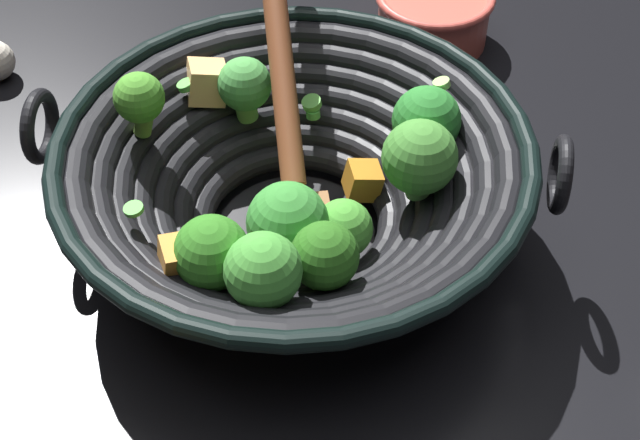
% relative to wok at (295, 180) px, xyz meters
% --- Properties ---
extents(ground_plane, '(4.00, 4.00, 0.00)m').
position_rel_wok_xyz_m(ground_plane, '(0.00, 0.00, -0.06)').
color(ground_plane, black).
extents(wok, '(0.34, 0.36, 0.22)m').
position_rel_wok_xyz_m(wok, '(0.00, 0.00, 0.00)').
color(wok, black).
rests_on(wok, ground).
extents(prep_bowl, '(0.11, 0.11, 0.05)m').
position_rel_wok_xyz_m(prep_bowl, '(0.27, 0.10, -0.04)').
color(prep_bowl, '#D15647').
rests_on(prep_bowl, ground).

